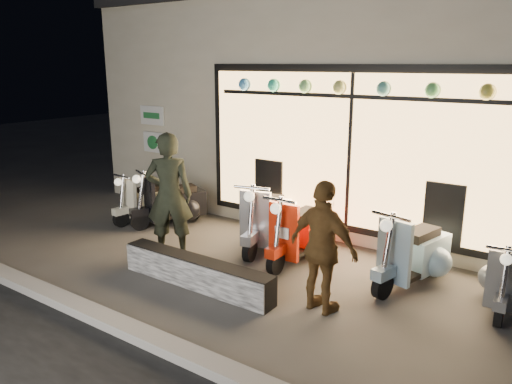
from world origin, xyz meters
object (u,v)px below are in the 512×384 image
graffiti_barrier (197,272)px  woman (323,248)px  scooter_red (303,231)px  scooter_silver (268,218)px  man (169,195)px

graffiti_barrier → woman: size_ratio=1.47×
scooter_red → woman: woman is taller
scooter_silver → man: size_ratio=0.80×
graffiti_barrier → scooter_silver: size_ratio=1.53×
man → woman: 2.76m
man → scooter_silver: bearing=-164.6°
scooter_silver → man: (-0.96, -1.26, 0.52)m
woman → graffiti_barrier: bearing=22.6°
woman → scooter_silver: bearing=-30.0°
man → woman: man is taller
graffiti_barrier → woman: (1.67, 0.36, 0.60)m
graffiti_barrier → scooter_silver: bearing=93.4°
man → woman: (2.75, -0.27, -0.15)m
scooter_red → graffiti_barrier: bearing=-110.8°
scooter_red → woman: size_ratio=0.90×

